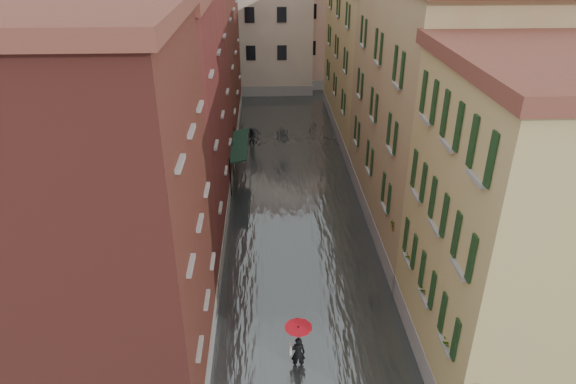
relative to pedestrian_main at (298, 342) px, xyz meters
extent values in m
plane|color=#5C5B5E|center=(0.66, 2.10, -1.34)|extent=(120.00, 120.00, 0.00)
cube|color=#3F4546|center=(0.66, 15.10, -1.24)|extent=(10.00, 60.00, 0.20)
cube|color=maroon|center=(-6.34, 0.10, 5.16)|extent=(6.00, 8.00, 13.00)
cube|color=maroon|center=(-6.34, 11.10, 4.91)|extent=(6.00, 14.00, 12.50)
cube|color=maroon|center=(-6.34, 26.10, 5.66)|extent=(6.00, 16.00, 14.00)
cube|color=tan|center=(7.66, 0.10, 4.41)|extent=(6.00, 8.00, 11.50)
cube|color=#9B8D5E|center=(7.66, 11.10, 5.16)|extent=(6.00, 14.00, 13.00)
cube|color=tan|center=(7.66, 26.10, 4.41)|extent=(6.00, 16.00, 11.50)
cube|color=beige|center=(-2.34, 40.10, 5.16)|extent=(12.00, 9.00, 13.00)
cube|color=tan|center=(6.66, 42.10, 4.66)|extent=(10.00, 9.00, 12.00)
cube|color=#142F21|center=(-2.79, 15.51, 1.21)|extent=(1.09, 2.82, 0.31)
cylinder|color=black|center=(-3.29, 14.11, 0.06)|extent=(0.06, 0.06, 2.80)
cylinder|color=black|center=(-3.29, 16.92, 0.06)|extent=(0.06, 0.06, 2.80)
cube|color=#142F21|center=(-2.79, 18.30, 1.21)|extent=(1.09, 2.73, 0.31)
cylinder|color=black|center=(-3.29, 16.93, 0.06)|extent=(0.06, 0.06, 2.80)
cylinder|color=black|center=(-3.29, 19.66, 0.06)|extent=(0.06, 0.06, 2.80)
cube|color=#9F3F34|center=(4.78, -2.31, 1.81)|extent=(0.22, 0.85, 0.18)
imported|color=#265926|center=(4.78, -2.31, 2.23)|extent=(0.59, 0.51, 0.66)
cube|color=#9F3F34|center=(4.78, 0.35, 1.81)|extent=(0.22, 0.85, 0.18)
imported|color=#265926|center=(4.78, 0.35, 2.23)|extent=(0.59, 0.51, 0.66)
cube|color=#9F3F34|center=(4.78, 2.55, 1.81)|extent=(0.22, 0.85, 0.18)
imported|color=#265926|center=(4.78, 2.55, 2.23)|extent=(0.59, 0.51, 0.66)
cube|color=#9F3F34|center=(4.78, 5.22, 1.81)|extent=(0.22, 0.85, 0.18)
imported|color=#265926|center=(4.78, 5.22, 2.23)|extent=(0.59, 0.51, 0.66)
imported|color=black|center=(0.00, 0.00, -0.57)|extent=(0.57, 0.39, 1.53)
cube|color=beige|center=(-0.28, 0.05, -0.39)|extent=(0.08, 0.30, 0.38)
cylinder|color=black|center=(0.00, 0.00, 0.01)|extent=(0.02, 0.02, 1.00)
cone|color=red|center=(0.00, 0.00, 0.58)|extent=(1.05, 1.05, 0.28)
imported|color=black|center=(-2.12, 22.66, -0.56)|extent=(0.80, 0.65, 1.56)
camera|label=1|loc=(-1.04, -14.53, 13.86)|focal=32.00mm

